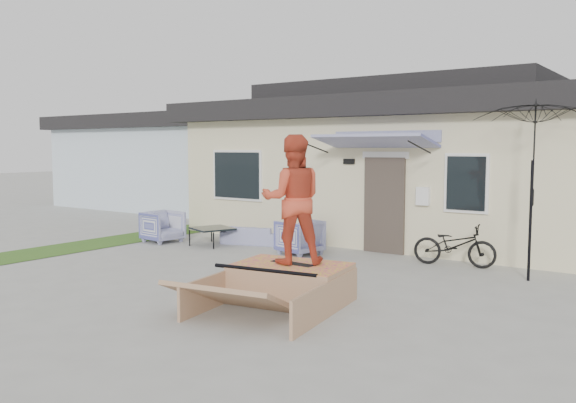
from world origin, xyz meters
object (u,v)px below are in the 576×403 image
Objects in this scene: bicycle at (455,240)px; armchair_right at (300,235)px; coffee_table at (213,236)px; skateboard at (293,263)px; patio_umbrella at (532,181)px; skater at (293,198)px; armchair_left at (163,225)px; loveseat at (252,232)px; skate_ramp at (291,283)px.

armchair_right is at bearing 92.47° from bicycle.
coffee_table is 5.41m from skateboard.
patio_umbrella is 4.34m from skater.
coffee_table is at bearing 89.53° from bicycle.
armchair_left is at bearing -174.81° from patio_umbrella.
skate_ramp is at bearing 117.78° from loveseat.
skate_ramp is at bearing 44.38° from armchair_right.
patio_umbrella is at bearing -165.32° from skater.
skater is at bearing -108.88° from armchair_left.
loveseat reaches higher than skate_ramp.
loveseat is 0.66× the size of skate_ramp.
skater reaches higher than loveseat.
skater is (3.80, -3.76, 1.28)m from loveseat.
loveseat is at bearing -55.50° from armchair_left.
coffee_table is at bearing -68.66° from armchair_left.
loveseat is 0.65× the size of patio_umbrella.
skate_ramp is (2.10, -3.33, -0.14)m from armchair_right.
skateboard is (5.76, -2.70, 0.16)m from armchair_left.
coffee_table is 1.15× the size of skateboard.
armchair_left reaches higher than skate_ramp.
bicycle reaches higher than loveseat.
bicycle reaches higher than coffee_table.
skater is at bearing -126.94° from patio_umbrella.
loveseat is 5.39m from skate_ramp.
skateboard reaches higher than skate_ramp.
loveseat is 6.58m from patio_umbrella.
coffee_table is at bearing 149.35° from skateboard.
bicycle is at bearing 78.34° from skateboard.
patio_umbrella is 4.49m from skateboard.
patio_umbrella reaches higher than coffee_table.
skate_ramp is 1.15× the size of skater.
armchair_left is 3.71m from armchair_right.
skater reaches higher than skate_ramp.
armchair_right reaches higher than loveseat.
bicycle is at bearing 9.22° from coffee_table.
skater is (4.45, -3.06, 1.36)m from coffee_table.
coffee_table is 7.23m from patio_umbrella.
skater reaches higher than patio_umbrella.
armchair_left is 1.01× the size of armchair_right.
coffee_table is at bearing 30.09° from loveseat.
patio_umbrella is (4.70, 0.19, 1.33)m from armchair_right.
patio_umbrella is (1.50, -0.50, 1.24)m from bicycle.
patio_umbrella is 3.04× the size of skateboard.
bicycle reaches higher than armchair_left.
armchair_left is at bearing 90.68° from bicycle.
skateboard is at bearing -108.88° from armchair_left.
skate_ramp is at bearing -126.42° from patio_umbrella.
coffee_table is 5.56m from skater.
patio_umbrella is at bearing 45.09° from skate_ramp.
skateboard is (2.09, -3.27, 0.16)m from armchair_right.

